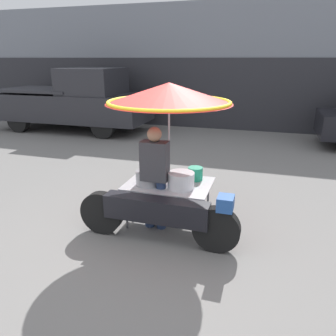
{
  "coord_description": "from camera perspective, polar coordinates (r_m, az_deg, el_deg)",
  "views": [
    {
      "loc": [
        1.39,
        -3.8,
        2.39
      ],
      "look_at": [
        0.08,
        0.48,
        0.88
      ],
      "focal_mm": 35.0,
      "sensor_mm": 36.0,
      "label": 1
    }
  ],
  "objects": [
    {
      "name": "vendor_person",
      "position": [
        4.62,
        -2.29,
        -1.02
      ],
      "size": [
        0.38,
        0.22,
        1.51
      ],
      "color": "navy",
      "rests_on": "ground"
    },
    {
      "name": "shopfront_building",
      "position": [
        12.62,
        11.19,
        16.85
      ],
      "size": [
        28.0,
        2.06,
        4.17
      ],
      "color": "gray",
      "rests_on": "ground"
    },
    {
      "name": "pickup_truck",
      "position": [
        11.76,
        -15.77,
        11.12
      ],
      "size": [
        5.27,
        1.99,
        2.09
      ],
      "color": "black",
      "rests_on": "ground"
    },
    {
      "name": "vendor_motorcycle_cart",
      "position": [
        4.51,
        -0.06,
        7.64
      ],
      "size": [
        2.24,
        1.74,
        2.08
      ],
      "color": "black",
      "rests_on": "ground"
    },
    {
      "name": "ground_plane",
      "position": [
        4.7,
        -2.71,
        -11.95
      ],
      "size": [
        36.0,
        36.0,
        0.0
      ],
      "primitive_type": "plane",
      "color": "slate"
    }
  ]
}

